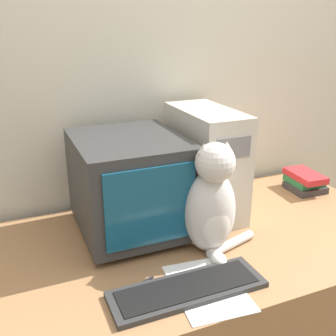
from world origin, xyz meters
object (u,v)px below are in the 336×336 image
at_px(crt_monitor, 130,184).
at_px(cat, 212,204).
at_px(book_stack, 305,181).
at_px(keyboard, 188,289).
at_px(pen, 135,287).
at_px(computer_tower, 205,162).

bearing_deg(crt_monitor, cat, -50.67).
height_order(crt_monitor, cat, cat).
relative_size(crt_monitor, book_stack, 2.22).
bearing_deg(keyboard, cat, 45.60).
height_order(keyboard, pen, keyboard).
xyz_separation_m(computer_tower, cat, (-0.13, -0.30, -0.04)).
relative_size(crt_monitor, keyboard, 0.96).
distance_m(crt_monitor, keyboard, 0.48).
height_order(crt_monitor, book_stack, crt_monitor).
bearing_deg(cat, keyboard, -128.14).
bearing_deg(book_stack, pen, -158.22).
distance_m(cat, book_stack, 0.77).
xyz_separation_m(crt_monitor, keyboard, (0.04, -0.44, -0.19)).
height_order(crt_monitor, keyboard, crt_monitor).
bearing_deg(crt_monitor, book_stack, 2.73).
distance_m(crt_monitor, computer_tower, 0.35).
xyz_separation_m(keyboard, pen, (-0.14, 0.08, -0.01)).
distance_m(computer_tower, pen, 0.64).
bearing_deg(keyboard, book_stack, 29.06).
bearing_deg(book_stack, cat, -156.32).
bearing_deg(keyboard, pen, 151.38).
xyz_separation_m(computer_tower, book_stack, (0.56, 0.01, -0.18)).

